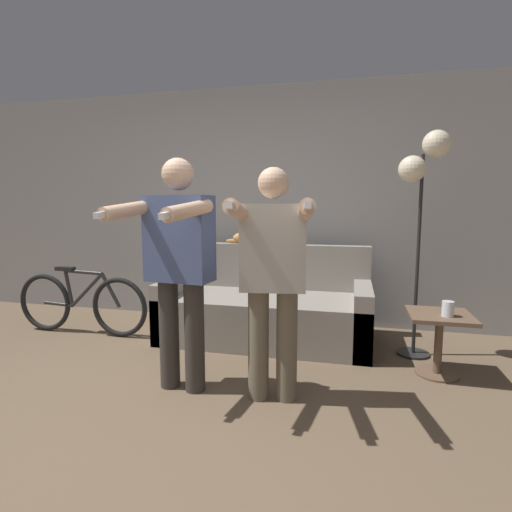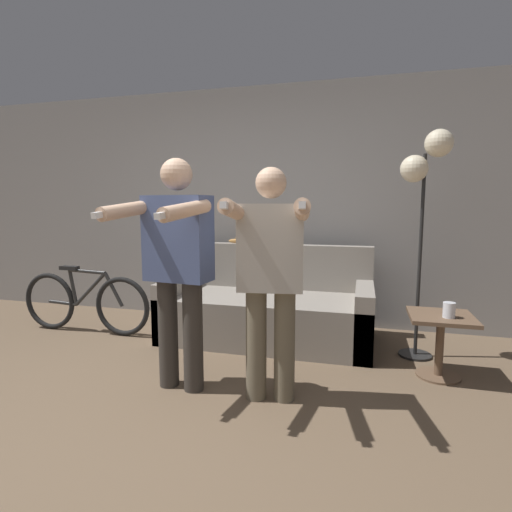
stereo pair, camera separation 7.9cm
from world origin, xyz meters
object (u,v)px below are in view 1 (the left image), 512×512
floor_lamp (423,175)px  person_right (273,270)px  couch (266,310)px  cat (248,237)px  side_table (439,331)px  bicycle (81,303)px  person_left (178,259)px  cup (448,309)px

floor_lamp → person_right: bearing=-133.7°
couch → cat: bearing=128.6°
couch → floor_lamp: size_ratio=1.03×
person_right → side_table: bearing=22.6°
couch → person_right: (0.31, -1.23, 0.61)m
couch → floor_lamp: 1.87m
side_table → bicycle: 3.35m
person_right → bicycle: person_right is taller
person_left → side_table: person_left is taller
person_right → person_left: bearing=171.5°
couch → cup: size_ratio=17.35×
person_right → floor_lamp: floor_lamp is taller
person_left → bicycle: person_left is taller
cat → cup: size_ratio=3.60×
floor_lamp → bicycle: floor_lamp is taller
person_left → floor_lamp: 2.13m
person_right → floor_lamp: 1.67m
person_left → side_table: (1.83, 0.70, -0.59)m
cat → couch: bearing=-51.4°
couch → person_left: bearing=-106.2°
couch → cat: (-0.28, 0.35, 0.69)m
cat → cup: bearing=-28.0°
person_left → side_table: 2.04m
cat → floor_lamp: floor_lamp is taller
person_left → cat: 1.58m
person_left → floor_lamp: size_ratio=0.85×
side_table → person_left: bearing=-159.1°
person_right → cup: bearing=19.4°
cup → bicycle: size_ratio=0.08×
floor_lamp → bicycle: size_ratio=1.30×
side_table → cup: (0.04, -0.07, 0.19)m
side_table → couch: bearing=160.0°
person_right → bicycle: bearing=148.5°
couch → bicycle: size_ratio=1.34×
person_right → cat: bearing=101.9°
couch → side_table: (1.47, -0.54, 0.07)m
cup → bicycle: bicycle is taller
side_table → cat: bearing=153.2°
person_left → side_table: size_ratio=3.34×
side_table → cup: cup is taller
person_left → couch: bearing=79.6°
bicycle → side_table: bearing=-4.0°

